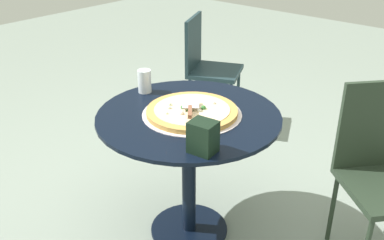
{
  "coord_description": "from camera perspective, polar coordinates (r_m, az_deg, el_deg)",
  "views": [
    {
      "loc": [
        -1.43,
        -1.25,
        1.61
      ],
      "look_at": [
        0.01,
        -0.01,
        0.67
      ],
      "focal_mm": 41.36,
      "sensor_mm": 36.0,
      "label": 1
    }
  ],
  "objects": [
    {
      "name": "drinking_cup",
      "position": [
        2.34,
        -6.15,
        5.0
      ],
      "size": [
        0.07,
        0.07,
        0.12
      ],
      "primitive_type": "cylinder",
      "color": "silver",
      "rests_on": "patio_table"
    },
    {
      "name": "pizza_on_tray",
      "position": [
        2.1,
        -0.01,
        1.1
      ],
      "size": [
        0.47,
        0.47,
        0.05
      ],
      "color": "silver",
      "rests_on": "patio_table"
    },
    {
      "name": "patio_table",
      "position": [
        2.18,
        -0.41,
        -3.22
      ],
      "size": [
        0.88,
        0.88,
        0.7
      ],
      "color": "black",
      "rests_on": "ground"
    },
    {
      "name": "ground_plane",
      "position": [
        2.49,
        -0.37,
        -13.97
      ],
      "size": [
        10.0,
        10.0,
        0.0
      ],
      "primitive_type": "plane",
      "color": "gray"
    },
    {
      "name": "pizza_server",
      "position": [
        2.04,
        -0.24,
        1.58
      ],
      "size": [
        0.19,
        0.17,
        0.02
      ],
      "color": "silver",
      "rests_on": "pizza_on_tray"
    },
    {
      "name": "patio_chair_far",
      "position": [
        2.27,
        23.46,
        -5.29
      ],
      "size": [
        0.56,
        0.56,
        0.88
      ],
      "color": "#243123",
      "rests_on": "ground"
    },
    {
      "name": "patio_chair_near",
      "position": [
        3.37,
        1.88,
        7.31
      ],
      "size": [
        0.49,
        0.49,
        0.86
      ],
      "color": "#1D3137",
      "rests_on": "ground"
    },
    {
      "name": "napkin_dispenser",
      "position": [
        1.76,
        1.43,
        -2.21
      ],
      "size": [
        0.1,
        0.12,
        0.13
      ],
      "primitive_type": "cube",
      "rotation": [
        0.0,
        0.0,
        4.84
      ],
      "color": "black",
      "rests_on": "patio_table"
    }
  ]
}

